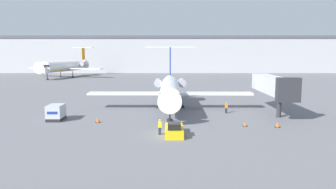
% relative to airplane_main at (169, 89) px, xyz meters
% --- Properties ---
extents(ground_plane, '(600.00, 600.00, 0.00)m').
position_rel_airplane_main_xyz_m(ground_plane, '(-0.14, -18.00, -3.39)').
color(ground_plane, slate).
extents(terminal_building, '(180.00, 16.80, 16.96)m').
position_rel_airplane_main_xyz_m(terminal_building, '(-0.14, 102.00, 5.11)').
color(terminal_building, '#B2B2B7').
rests_on(terminal_building, ground).
extents(airplane_main, '(28.04, 27.26, 10.71)m').
position_rel_airplane_main_xyz_m(airplane_main, '(0.00, 0.00, 0.00)').
color(airplane_main, silver).
rests_on(airplane_main, ground).
extents(pushback_tug, '(2.11, 4.74, 1.67)m').
position_rel_airplane_main_xyz_m(pushback_tug, '(0.36, -17.93, -2.79)').
color(pushback_tug, yellow).
rests_on(pushback_tug, ground).
extents(luggage_cart, '(2.05, 3.00, 2.24)m').
position_rel_airplane_main_xyz_m(luggage_cart, '(-16.31, -9.53, -2.27)').
color(luggage_cart, '#232326').
rests_on(luggage_cart, ground).
extents(worker_near_tug, '(0.40, 0.26, 1.83)m').
position_rel_airplane_main_xyz_m(worker_near_tug, '(-1.31, -17.67, -2.42)').
color(worker_near_tug, '#232838').
rests_on(worker_near_tug, ground).
extents(worker_by_wing, '(0.40, 0.24, 1.73)m').
position_rel_airplane_main_xyz_m(worker_by_wing, '(8.91, -4.09, -2.48)').
color(worker_by_wing, '#232838').
rests_on(worker_by_wing, ground).
extents(traffic_cone_left, '(0.66, 0.66, 0.79)m').
position_rel_airplane_main_xyz_m(traffic_cone_left, '(-10.04, -11.01, -3.01)').
color(traffic_cone_left, black).
rests_on(traffic_cone_left, ground).
extents(traffic_cone_right, '(0.56, 0.56, 0.62)m').
position_rel_airplane_main_xyz_m(traffic_cone_right, '(9.77, -13.30, -3.10)').
color(traffic_cone_right, black).
rests_on(traffic_cone_right, ground).
extents(traffic_cone_mid, '(0.61, 0.61, 0.72)m').
position_rel_airplane_main_xyz_m(traffic_cone_mid, '(13.83, -13.93, -3.05)').
color(traffic_cone_mid, black).
rests_on(traffic_cone_mid, ground).
extents(airplane_parked_far_left, '(30.28, 29.97, 11.46)m').
position_rel_airplane_main_xyz_m(airplane_parked_far_left, '(-39.42, 68.78, 0.91)').
color(airplane_parked_far_left, white).
rests_on(airplane_parked_far_left, ground).
extents(jet_bridge, '(3.20, 15.06, 6.19)m').
position_rel_airplane_main_xyz_m(jet_bridge, '(16.19, -4.13, 1.07)').
color(jet_bridge, '#2D2D33').
rests_on(jet_bridge, ground).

